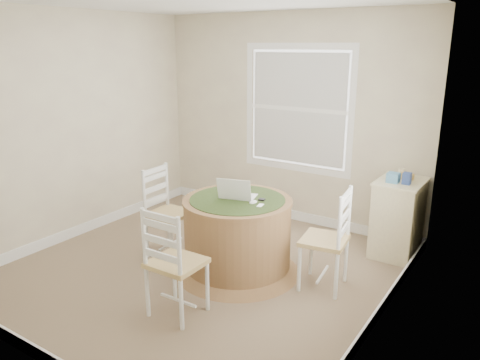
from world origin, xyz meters
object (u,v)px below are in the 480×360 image
Objects in this scene: chair_left at (169,213)px; laptop at (237,195)px; round_table at (237,233)px; chair_near at (177,262)px; chair_right at (324,240)px; corner_chest at (397,217)px.

laptop is at bearing -84.23° from chair_left.
chair_left is at bearing 173.87° from round_table.
chair_left is at bearing -7.89° from laptop.
chair_near is 2.37× the size of laptop.
chair_right is at bearing -83.03° from chair_left.
chair_right is at bearing -108.04° from corner_chest.
chair_left is at bearing -145.72° from corner_chest.
chair_near reaches higher than round_table.
chair_right is at bearing 174.42° from laptop.
laptop reaches higher than chair_left.
corner_chest is (1.21, 1.30, -0.00)m from round_table.
chair_right is (1.67, 0.26, 0.00)m from chair_left.
chair_left is 1.00× the size of chair_right.
round_table is 1.77m from corner_chest.
round_table is 0.86m from chair_right.
chair_right is 2.37× the size of laptop.
chair_right is 1.14× the size of corner_chest.
laptop is at bearing -88.98° from chair_near.
chair_near is 1.14× the size of corner_chest.
corner_chest reaches higher than round_table.
chair_left is 1.00× the size of chair_near.
chair_right is 0.94m from laptop.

